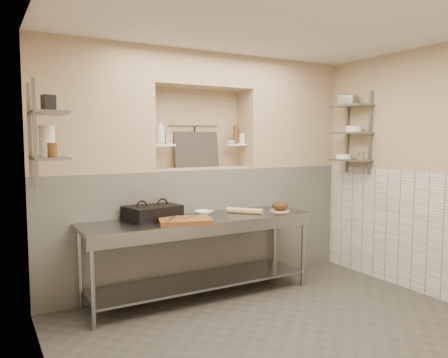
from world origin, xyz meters
TOP-DOWN VIEW (x-y plane):
  - floor at (0.00, 0.00)m, footprint 4.00×3.90m
  - ceiling at (0.00, 0.00)m, footprint 4.00×3.90m
  - wall_left at (-2.05, 0.00)m, footprint 0.10×3.90m
  - wall_right at (2.05, 0.00)m, footprint 0.10×3.90m
  - wall_back at (0.00, 2.00)m, footprint 4.00×0.10m
  - backwall_lower at (0.00, 1.75)m, footprint 4.00×0.40m
  - alcove_sill at (0.00, 1.75)m, footprint 1.30×0.40m
  - backwall_pillar_left at (-1.33, 1.75)m, footprint 1.35×0.40m
  - backwall_pillar_right at (1.33, 1.75)m, footprint 1.35×0.40m
  - backwall_header at (0.00, 1.75)m, footprint 1.30×0.40m
  - wainscot_left at (-1.99, 0.00)m, footprint 0.02×3.90m
  - wainscot_right at (1.99, 0.00)m, footprint 0.02×3.90m
  - alcove_shelf_left at (-0.50, 1.75)m, footprint 0.28×0.16m
  - alcove_shelf_right at (0.50, 1.75)m, footprint 0.28×0.16m
  - utensil_rail at (0.00, 1.92)m, footprint 0.70×0.02m
  - hanging_steel at (0.00, 1.90)m, footprint 0.02×0.02m
  - splash_panel at (0.00, 1.85)m, footprint 0.60×0.08m
  - shelf_rail_left_a at (-1.98, 1.25)m, footprint 0.03×0.03m
  - shelf_rail_left_b at (-1.98, 0.85)m, footprint 0.03×0.03m
  - wall_shelf_left_lower at (-1.84, 1.05)m, footprint 0.30×0.50m
  - wall_shelf_left_upper at (-1.84, 1.05)m, footprint 0.30×0.50m
  - shelf_rail_right_a at (1.98, 1.25)m, footprint 0.03×0.03m
  - shelf_rail_right_b at (1.98, 0.85)m, footprint 0.03×0.03m
  - wall_shelf_right_lower at (1.84, 1.05)m, footprint 0.30×0.50m
  - wall_shelf_right_mid at (1.84, 1.05)m, footprint 0.30×0.50m
  - wall_shelf_right_upper at (1.84, 1.05)m, footprint 0.30×0.50m
  - prep_table at (-0.28, 1.18)m, footprint 2.60×0.70m
  - panini_press at (-0.77, 1.37)m, footprint 0.63×0.51m
  - cutting_board at (-0.55, 1.01)m, footprint 0.62×0.51m
  - knife_blade at (-0.45, 1.06)m, footprint 0.24×0.16m
  - tongs at (-0.70, 1.01)m, footprint 0.20×0.24m
  - mixing_bowl at (-0.16, 1.35)m, footprint 0.25×0.25m
  - rolling_pin at (0.31, 1.20)m, footprint 0.33×0.37m
  - bread_board at (0.76, 1.12)m, footprint 0.24×0.24m
  - bread_loaf at (0.76, 1.12)m, footprint 0.19×0.19m
  - bottle_soap at (-0.53, 1.72)m, footprint 0.14×0.14m
  - jar_alcove at (-0.42, 1.74)m, footprint 0.08×0.08m
  - bowl_alcove at (0.41, 1.72)m, footprint 0.15×0.15m
  - condiment_a at (0.55, 1.77)m, footprint 0.06×0.06m
  - condiment_b at (0.50, 1.75)m, footprint 0.06×0.06m
  - condiment_c at (0.60, 1.73)m, footprint 0.08×0.08m
  - jug_left at (-1.84, 1.18)m, footprint 0.14×0.14m
  - jar_left at (-1.84, 0.87)m, footprint 0.08×0.08m
  - box_left_upper at (-1.84, 1.00)m, footprint 0.12×0.12m
  - bowl_right at (1.84, 1.17)m, footprint 0.20×0.20m
  - canister_right at (1.84, 0.88)m, footprint 0.09×0.09m
  - bowl_right_mid at (1.84, 1.00)m, footprint 0.20×0.20m
  - basket_right at (1.84, 1.12)m, footprint 0.22×0.24m

SIDE VIEW (x-z plane):
  - floor at x=0.00m, z-range -0.10..0.00m
  - prep_table at x=-0.28m, z-range 0.19..1.09m
  - backwall_lower at x=0.00m, z-range 0.00..1.40m
  - wainscot_left at x=-1.99m, z-range 0.00..1.40m
  - wainscot_right at x=1.99m, z-range 0.00..1.40m
  - bread_board at x=0.76m, z-range 0.90..0.91m
  - mixing_bowl at x=-0.16m, z-range 0.90..0.95m
  - cutting_board at x=-0.55m, z-range 0.90..0.95m
  - rolling_pin at x=0.31m, z-range 0.90..0.97m
  - knife_blade at x=-0.45m, z-range 0.95..0.95m
  - tongs at x=-0.70m, z-range 0.95..0.97m
  - bread_loaf at x=0.76m, z-range 0.91..1.03m
  - panini_press at x=-0.77m, z-range 0.90..1.05m
  - wall_left at x=-2.05m, z-range 0.00..2.80m
  - wall_right at x=2.05m, z-range 0.00..2.80m
  - wall_back at x=0.00m, z-range 0.00..2.80m
  - alcove_sill at x=0.00m, z-range 1.40..1.42m
  - wall_shelf_right_lower at x=1.84m, z-range 1.49..1.51m
  - bowl_right at x=1.84m, z-range 1.51..1.57m
  - canister_right at x=1.84m, z-range 1.51..1.60m
  - wall_shelf_left_lower at x=-1.84m, z-range 1.59..1.61m
  - splash_panel at x=0.00m, z-range 1.42..1.86m
  - jar_left at x=-1.84m, z-range 1.61..1.74m
  - alcove_shelf_left at x=-0.50m, z-range 1.69..1.71m
  - alcove_shelf_right at x=0.50m, z-range 1.69..1.71m
  - bowl_alcove at x=0.41m, z-range 1.71..1.75m
  - jug_left at x=-1.84m, z-range 1.61..1.89m
  - jar_alcove at x=-0.42m, z-range 1.71..1.83m
  - condiment_c at x=0.60m, z-range 1.71..1.85m
  - hanging_steel at x=0.00m, z-range 1.63..1.93m
  - shelf_rail_left_a at x=-1.98m, z-range 1.33..2.27m
  - shelf_rail_left_b at x=-1.98m, z-range 1.33..2.27m
  - condiment_a at x=0.55m, z-range 1.71..1.92m
  - condiment_b at x=0.50m, z-range 1.71..1.95m
  - shelf_rail_right_a at x=1.98m, z-range 1.33..2.38m
  - shelf_rail_right_b at x=1.98m, z-range 1.33..2.38m
  - wall_shelf_right_mid at x=1.84m, z-range 1.84..1.86m
  - bottle_soap at x=-0.53m, z-range 1.71..2.00m
  - bowl_right_mid at x=1.84m, z-range 1.86..1.94m
  - utensil_rail at x=0.00m, z-range 1.94..1.96m
  - wall_shelf_left_upper at x=-1.84m, z-range 1.99..2.01m
  - box_left_upper at x=-1.84m, z-range 2.01..2.15m
  - backwall_pillar_left at x=-1.33m, z-range 1.40..2.80m
  - backwall_pillar_right at x=1.33m, z-range 1.40..2.80m
  - wall_shelf_right_upper at x=1.84m, z-range 2.19..2.21m
  - basket_right at x=1.84m, z-range 2.21..2.34m
  - backwall_header at x=0.00m, z-range 2.40..2.80m
  - ceiling at x=0.00m, z-range 2.80..2.90m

